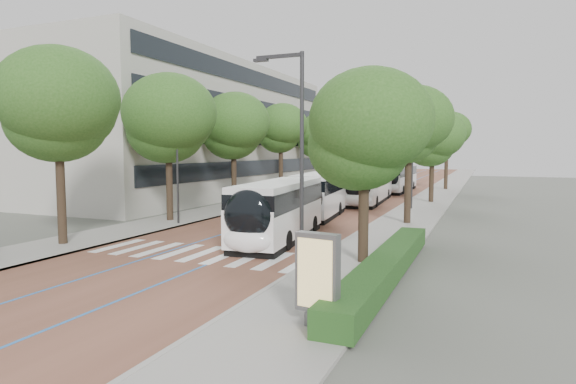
% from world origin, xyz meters
% --- Properties ---
extents(ground, '(160.00, 160.00, 0.00)m').
position_xyz_m(ground, '(0.00, 0.00, 0.00)').
color(ground, '#51544C').
rests_on(ground, ground).
extents(road, '(11.00, 140.00, 0.02)m').
position_xyz_m(road, '(0.00, 40.00, 0.01)').
color(road, brown).
rests_on(road, ground).
extents(sidewalk_left, '(4.00, 140.00, 0.12)m').
position_xyz_m(sidewalk_left, '(-7.50, 40.00, 0.06)').
color(sidewalk_left, gray).
rests_on(sidewalk_left, ground).
extents(sidewalk_right, '(4.00, 140.00, 0.12)m').
position_xyz_m(sidewalk_right, '(7.50, 40.00, 0.06)').
color(sidewalk_right, gray).
rests_on(sidewalk_right, ground).
extents(kerb_left, '(0.20, 140.00, 0.14)m').
position_xyz_m(kerb_left, '(-5.60, 40.00, 0.06)').
color(kerb_left, gray).
rests_on(kerb_left, ground).
extents(kerb_right, '(0.20, 140.00, 0.14)m').
position_xyz_m(kerb_right, '(5.60, 40.00, 0.06)').
color(kerb_right, gray).
rests_on(kerb_right, ground).
extents(zebra_crossing, '(10.55, 3.60, 0.01)m').
position_xyz_m(zebra_crossing, '(0.20, 1.00, 0.03)').
color(zebra_crossing, silver).
rests_on(zebra_crossing, ground).
extents(lane_line_left, '(0.12, 126.00, 0.01)m').
position_xyz_m(lane_line_left, '(-1.60, 40.00, 0.02)').
color(lane_line_left, '#2364B2').
rests_on(lane_line_left, road).
extents(lane_line_right, '(0.12, 126.00, 0.01)m').
position_xyz_m(lane_line_right, '(1.60, 40.00, 0.02)').
color(lane_line_right, '#2364B2').
rests_on(lane_line_right, road).
extents(office_building, '(18.11, 40.00, 14.00)m').
position_xyz_m(office_building, '(-19.47, 28.00, 7.00)').
color(office_building, '#B9B5AB').
rests_on(office_building, ground).
extents(hedge, '(1.20, 14.00, 0.80)m').
position_xyz_m(hedge, '(9.10, 0.00, 0.52)').
color(hedge, '#1A4016').
rests_on(hedge, sidewalk_right).
extents(streetlight_near, '(1.82, 0.20, 8.00)m').
position_xyz_m(streetlight_near, '(6.62, -3.00, 4.82)').
color(streetlight_near, '#313133').
rests_on(streetlight_near, sidewalk_right).
extents(streetlight_far, '(1.82, 0.20, 8.00)m').
position_xyz_m(streetlight_far, '(6.62, 22.00, 4.82)').
color(streetlight_far, '#313133').
rests_on(streetlight_far, sidewalk_right).
extents(lamp_post_left, '(0.14, 0.14, 8.00)m').
position_xyz_m(lamp_post_left, '(-6.10, 8.00, 4.12)').
color(lamp_post_left, '#313133').
rests_on(lamp_post_left, sidewalk_left).
extents(trees_left, '(6.26, 60.74, 9.41)m').
position_xyz_m(trees_left, '(-7.50, 23.33, 6.65)').
color(trees_left, black).
rests_on(trees_left, ground).
extents(trees_right, '(5.29, 47.12, 8.96)m').
position_xyz_m(trees_right, '(7.70, 21.98, 6.05)').
color(trees_right, black).
rests_on(trees_right, ground).
extents(lead_bus, '(4.36, 18.55, 3.20)m').
position_xyz_m(lead_bus, '(1.82, 9.31, 1.63)').
color(lead_bus, black).
rests_on(lead_bus, ground).
extents(bus_queued_0, '(3.24, 12.52, 3.20)m').
position_xyz_m(bus_queued_0, '(2.38, 25.76, 1.62)').
color(bus_queued_0, white).
rests_on(bus_queued_0, ground).
extents(bus_queued_1, '(2.62, 12.42, 3.20)m').
position_xyz_m(bus_queued_1, '(2.67, 39.04, 1.62)').
color(bus_queued_1, white).
rests_on(bus_queued_1, ground).
extents(ad_panel, '(1.26, 0.55, 2.55)m').
position_xyz_m(ad_panel, '(8.38, -5.90, 1.46)').
color(ad_panel, '#59595B').
rests_on(ad_panel, sidewalk_right).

